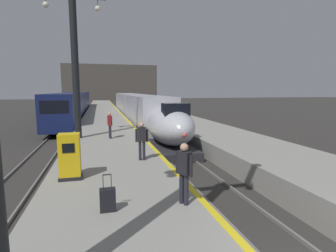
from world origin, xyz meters
The scene contains 16 objects.
platform_left centered at (-4.05, 24.75, 0.53)m, with size 4.80×110.00×1.05m, color gray.
platform_right centered at (4.05, 24.75, 0.53)m, with size 4.80×110.00×1.05m, color gray.
platform_left_safety_stripe centered at (-1.77, 24.75, 1.05)m, with size 0.20×107.80×0.01m, color yellow.
rail_main_left centered at (-0.75, 27.50, 0.06)m, with size 0.08×110.00×0.12m, color slate.
rail_main_right centered at (0.75, 27.50, 0.06)m, with size 0.08×110.00×0.12m, color slate.
rail_secondary_left centered at (-8.85, 27.50, 0.06)m, with size 0.08×110.00×0.12m, color slate.
rail_secondary_right centered at (-7.35, 27.50, 0.06)m, with size 0.08×110.00×0.12m, color slate.
highspeed_train_main centered at (0.00, 28.54, 1.93)m, with size 2.92×38.14×3.60m.
regional_train_adjacent centered at (-8.10, 37.74, 2.13)m, with size 2.85×36.60×3.80m.
station_column_mid centered at (-5.90, 14.20, 6.52)m, with size 4.00×0.68×9.08m.
passenger_near_edge centered at (-2.35, 2.91, 2.04)m, with size 0.38×0.50×1.69m.
passenger_mid_platform centered at (-2.74, 7.72, 2.04)m, with size 0.57×0.27×1.69m.
passenger_far_waiting centered at (-3.90, 13.49, 2.04)m, with size 0.30×0.56×1.69m.
rolling_suitcase centered at (-4.36, 2.99, 1.35)m, with size 0.40×0.22×0.98m.
ticket_machine_yellow centered at (-5.55, 5.89, 1.79)m, with size 0.76×0.62×1.60m.
terminus_back_wall centered at (0.00, 102.00, 7.00)m, with size 36.00×2.00×14.00m, color #4C4742.
Camera 1 is at (-4.47, -3.59, 4.13)m, focal length 28.10 mm.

